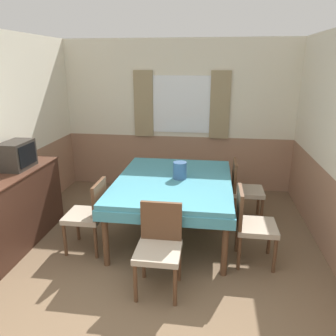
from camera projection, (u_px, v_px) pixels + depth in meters
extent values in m
cube|color=silver|center=(178.00, 89.00, 5.61)|extent=(4.40, 0.05, 1.65)
cube|color=#9E755B|center=(178.00, 162.00, 6.01)|extent=(4.40, 0.05, 0.95)
cube|color=white|center=(181.00, 105.00, 5.65)|extent=(1.12, 0.01, 0.97)
cube|color=#998460|center=(144.00, 104.00, 5.72)|extent=(0.33, 0.03, 1.14)
cube|color=#998460|center=(220.00, 105.00, 5.54)|extent=(0.33, 0.03, 1.14)
cube|color=#9E755B|center=(14.00, 196.00, 4.46)|extent=(0.05, 4.20, 0.95)
cube|color=#9E755B|center=(327.00, 214.00, 3.92)|extent=(0.05, 4.20, 0.95)
cube|color=teal|center=(173.00, 181.00, 4.23)|extent=(1.47, 1.86, 0.06)
cube|color=teal|center=(173.00, 188.00, 4.26)|extent=(1.50, 1.89, 0.12)
cylinder|color=brown|center=(106.00, 237.00, 3.64)|extent=(0.07, 0.07, 0.71)
cylinder|color=brown|center=(225.00, 246.00, 3.46)|extent=(0.07, 0.07, 0.71)
cylinder|color=brown|center=(139.00, 184.00, 5.24)|extent=(0.07, 0.07, 0.71)
cylinder|color=brown|center=(222.00, 188.00, 5.07)|extent=(0.07, 0.07, 0.71)
cylinder|color=brown|center=(65.00, 240.00, 3.87)|extent=(0.04, 0.04, 0.41)
cylinder|color=brown|center=(78.00, 225.00, 4.22)|extent=(0.04, 0.04, 0.41)
cylinder|color=brown|center=(96.00, 242.00, 3.82)|extent=(0.04, 0.04, 0.41)
cylinder|color=brown|center=(106.00, 227.00, 4.17)|extent=(0.04, 0.04, 0.41)
cube|color=tan|center=(85.00, 216.00, 3.95)|extent=(0.44, 0.44, 0.06)
cube|color=brown|center=(100.00, 199.00, 3.85)|extent=(0.04, 0.42, 0.41)
cylinder|color=brown|center=(175.00, 287.00, 3.06)|extent=(0.04, 0.04, 0.41)
cylinder|color=brown|center=(135.00, 283.00, 3.11)|extent=(0.04, 0.04, 0.41)
cylinder|color=brown|center=(179.00, 263.00, 3.42)|extent=(0.04, 0.04, 0.41)
cylinder|color=brown|center=(144.00, 260.00, 3.47)|extent=(0.04, 0.04, 0.41)
cube|color=tan|center=(158.00, 252.00, 3.19)|extent=(0.44, 0.44, 0.06)
cube|color=brown|center=(161.00, 221.00, 3.31)|extent=(0.42, 0.04, 0.41)
cylinder|color=brown|center=(258.00, 202.00, 4.93)|extent=(0.04, 0.04, 0.41)
cylinder|color=brown|center=(262.00, 213.00, 4.57)|extent=(0.04, 0.04, 0.41)
cylinder|color=brown|center=(233.00, 200.00, 4.98)|extent=(0.04, 0.04, 0.41)
cylinder|color=brown|center=(234.00, 211.00, 4.62)|extent=(0.04, 0.04, 0.41)
cube|color=tan|center=(248.00, 191.00, 4.70)|extent=(0.44, 0.44, 0.06)
cube|color=brown|center=(235.00, 175.00, 4.66)|extent=(0.04, 0.42, 0.41)
cylinder|color=brown|center=(269.00, 238.00, 3.91)|extent=(0.04, 0.04, 0.41)
cylinder|color=brown|center=(275.00, 256.00, 3.55)|extent=(0.04, 0.04, 0.41)
cylinder|color=brown|center=(237.00, 236.00, 3.96)|extent=(0.04, 0.04, 0.41)
cylinder|color=brown|center=(239.00, 253.00, 3.60)|extent=(0.04, 0.04, 0.41)
cube|color=tan|center=(256.00, 227.00, 3.68)|extent=(0.44, 0.44, 0.06)
cube|color=brown|center=(240.00, 207.00, 3.63)|extent=(0.04, 0.42, 0.41)
cube|color=#3D2319|center=(17.00, 209.00, 4.08)|extent=(0.44, 1.53, 0.94)
cube|color=#4C2C1F|center=(11.00, 174.00, 3.93)|extent=(0.46, 1.55, 0.02)
cube|color=#2D2823|center=(17.00, 155.00, 4.06)|extent=(0.28, 0.44, 0.34)
cube|color=black|center=(28.00, 155.00, 4.04)|extent=(0.01, 0.36, 0.26)
cylinder|color=#335684|center=(180.00, 170.00, 4.23)|extent=(0.18, 0.18, 0.22)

